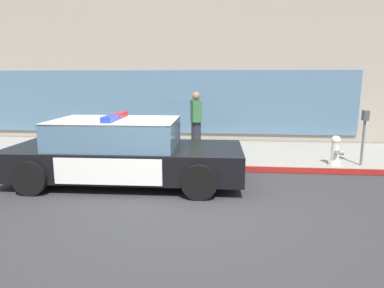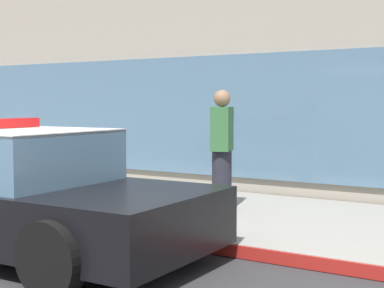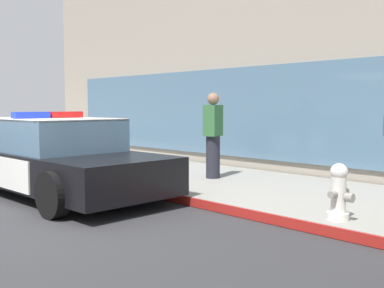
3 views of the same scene
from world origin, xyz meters
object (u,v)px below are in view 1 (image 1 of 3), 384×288
parking_meter (364,128)px  fire_hydrant (335,151)px  pedestrian_on_sidewalk (196,121)px  police_cruiser (123,152)px

parking_meter → fire_hydrant: bearing=-178.1°
parking_meter → pedestrian_on_sidewalk: bearing=162.1°
police_cruiser → fire_hydrant: police_cruiser is taller
pedestrian_on_sidewalk → police_cruiser: bearing=46.4°
parking_meter → police_cruiser: bearing=-165.4°
police_cruiser → fire_hydrant: size_ratio=6.90×
police_cruiser → pedestrian_on_sidewalk: (1.34, 2.77, 0.33)m
fire_hydrant → police_cruiser: bearing=-163.9°
police_cruiser → pedestrian_on_sidewalk: size_ratio=2.93×
police_cruiser → fire_hydrant: (4.87, 1.41, -0.18)m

